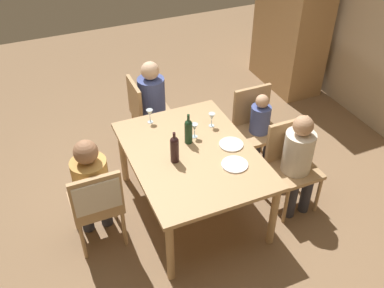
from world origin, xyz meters
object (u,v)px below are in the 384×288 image
wine_bottle_dark_red (188,131)px  chair_left_end (145,111)px  chair_near (97,201)px  person_man_bearded (154,100)px  wine_glass_near_left (212,117)px  person_child_small (261,126)px  wine_glass_centre (150,113)px  chair_far_right (291,159)px  person_man_guest (92,184)px  person_woman_host (299,158)px  dining_table (192,159)px  wine_glass_near_right (195,128)px  chair_far_left (255,123)px  dinner_plate_host (231,144)px  armoire_cabinet (293,12)px  wine_bottle_tall_green (175,148)px  dinner_plate_guest_left (235,164)px  handbag (272,175)px

wine_bottle_dark_red → chair_left_end: bearing=-173.1°
chair_near → chair_left_end: bearing=55.8°
person_man_bearded → wine_glass_near_left: (0.83, 0.33, 0.19)m
person_child_small → wine_glass_centre: (-0.31, -1.15, 0.28)m
chair_far_right → person_man_guest: person_man_guest is taller
person_woman_host → person_man_bearded: person_man_bearded is taller
person_man_bearded → wine_glass_near_left: 0.91m
dining_table → person_child_small: person_child_small is taller
chair_left_end → wine_glass_near_right: (0.93, 0.21, 0.31)m
chair_far_left → person_man_guest: 1.95m
wine_glass_centre → dinner_plate_host: (0.67, 0.58, -0.10)m
dining_table → wine_bottle_dark_red: bearing=168.3°
armoire_cabinet → wine_bottle_tall_green: bearing=-52.6°
person_child_small → wine_glass_near_right: bearing=7.1°
wine_bottle_tall_green → dinner_plate_guest_left: bearing=60.2°
dinner_plate_host → chair_near: bearing=-86.6°
person_woman_host → handbag: person_woman_host is taller
chair_near → person_child_small: bearing=13.2°
handbag → dining_table: bearing=-90.2°
chair_near → chair_far_right: bearing=-4.1°
chair_near → person_man_bearded: size_ratio=0.81×
armoire_cabinet → person_man_bearded: armoire_cabinet is taller
handbag → wine_glass_centre: bearing=-118.9°
person_man_bearded → wine_glass_near_right: size_ratio=7.60×
dining_table → dinner_plate_host: size_ratio=6.56×
chair_left_end → wine_bottle_tall_green: size_ratio=2.92×
person_man_bearded → wine_bottle_dark_red: 1.01m
dining_table → chair_near: size_ratio=1.67×
chair_left_end → wine_glass_near_right: size_ratio=6.17×
dining_table → person_woman_host: person_woman_host is taller
wine_glass_centre → person_woman_host: bearing=48.9°
dinner_plate_guest_left → person_child_small: bearing=133.7°
armoire_cabinet → dinner_plate_host: bearing=-45.3°
chair_far_left → person_man_guest: (0.41, -1.91, 0.13)m
person_man_bearded → wine_bottle_dark_red: person_man_bearded is taller
chair_far_right → wine_bottle_dark_red: 1.07m
wine_bottle_dark_red → wine_glass_near_left: wine_bottle_dark_red is taller
dining_table → person_child_small: size_ratio=1.65×
chair_far_right → person_man_guest: 1.93m
wine_bottle_tall_green → handbag: 1.38m
chair_far_right → dinner_plate_host: size_ratio=3.91×
chair_far_right → dinner_plate_host: bearing=-21.0°
person_man_guest → wine_bottle_tall_green: bearing=-5.6°
chair_left_end → person_man_guest: person_man_guest is taller
person_man_bearded → person_child_small: person_man_bearded is taller
wine_glass_centre → chair_near: bearing=-45.2°
wine_bottle_dark_red → handbag: wine_bottle_dark_red is taller
person_man_guest → chair_far_right: bearing=-8.5°
dining_table → person_man_guest: (-0.03, -0.95, 0.01)m
chair_left_end → person_child_small: 1.33m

